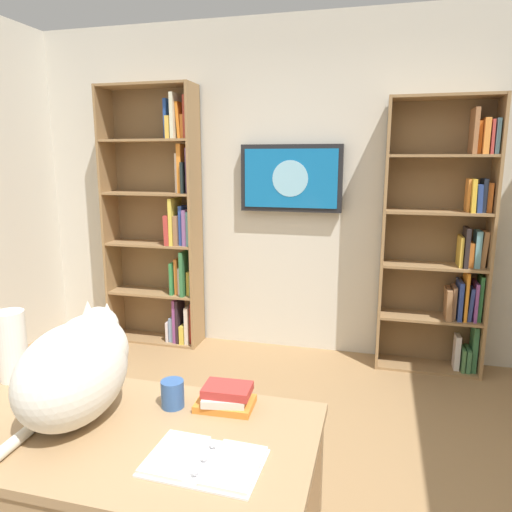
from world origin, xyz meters
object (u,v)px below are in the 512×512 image
object	(u,v)px
bookshelf_left	(447,241)
open_binder	(204,461)
coffee_mug	(173,394)
wall_mounted_tv	(291,178)
cat	(79,366)
bookshelf_right	(164,224)
desk_book_stack	(226,397)
desk	(103,463)
paper_towel_roll	(12,346)

from	to	relation	value
bookshelf_left	open_binder	distance (m)	2.76
open_binder	coffee_mug	distance (m)	0.35
wall_mounted_tv	open_binder	bearing A→B (deg)	95.44
wall_mounted_tv	cat	xyz separation A→B (m)	(0.24, 2.53, -0.52)
bookshelf_right	desk_book_stack	distance (m)	2.63
desk	coffee_mug	world-z (taller)	coffee_mug
desk	open_binder	distance (m)	0.41
paper_towel_roll	desk_book_stack	size ratio (longest dim) A/B	1.37
bookshelf_left	wall_mounted_tv	distance (m)	1.28
desk_book_stack	bookshelf_right	bearing A→B (deg)	-60.17
cat	wall_mounted_tv	bearing A→B (deg)	-95.32
bookshelf_right	desk	world-z (taller)	bookshelf_right
cat	bookshelf_right	bearing A→B (deg)	-70.82
wall_mounted_tv	desk_book_stack	size ratio (longest dim) A/B	4.05
paper_towel_roll	desk_book_stack	distance (m)	0.87
bookshelf_left	coffee_mug	distance (m)	2.60
desk	coffee_mug	bearing A→B (deg)	-129.20
desk	cat	world-z (taller)	cat
open_binder	coffee_mug	world-z (taller)	coffee_mug
bookshelf_right	coffee_mug	bearing A→B (deg)	115.86
bookshelf_left	desk_book_stack	size ratio (longest dim) A/B	10.05
bookshelf_right	paper_towel_roll	size ratio (longest dim) A/B	7.92
bookshelf_left	desk	xyz separation A→B (m)	(1.32, 2.51, -0.37)
bookshelf_right	wall_mounted_tv	distance (m)	1.16
coffee_mug	bookshelf_left	bearing A→B (deg)	-116.68
bookshelf_right	coffee_mug	distance (m)	2.58
open_binder	bookshelf_right	bearing A→B (deg)	-62.59
desk_book_stack	bookshelf_left	bearing A→B (deg)	-113.40
cat	paper_towel_roll	bearing A→B (deg)	-22.28
bookshelf_right	desk	xyz separation A→B (m)	(-0.96, 2.51, -0.42)
wall_mounted_tv	paper_towel_roll	bearing A→B (deg)	74.50
paper_towel_roll	bookshelf_right	bearing A→B (deg)	-79.24
bookshelf_right	paper_towel_roll	bearing A→B (deg)	100.76
desk	open_binder	size ratio (longest dim) A/B	4.05
open_binder	wall_mounted_tv	bearing A→B (deg)	-84.56
paper_towel_roll	desk	bearing A→B (deg)	156.03
desk_book_stack	coffee_mug	bearing A→B (deg)	13.50
cat	desk	bearing A→B (deg)	150.02
open_binder	desk_book_stack	distance (m)	0.32
wall_mounted_tv	coffee_mug	distance (m)	2.48
paper_towel_roll	desk_book_stack	bearing A→B (deg)	-179.68
bookshelf_right	paper_towel_roll	distance (m)	2.32
open_binder	desk_book_stack	bearing A→B (deg)	-82.95
cat	coffee_mug	xyz separation A→B (m)	(-0.27, -0.13, -0.13)
open_binder	desk	bearing A→B (deg)	-11.21
open_binder	cat	bearing A→B (deg)	-15.81
coffee_mug	open_binder	bearing A→B (deg)	128.95
bookshelf_right	cat	bearing A→B (deg)	109.18
bookshelf_left	open_binder	world-z (taller)	bookshelf_left
bookshelf_left	paper_towel_roll	size ratio (longest dim) A/B	7.35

